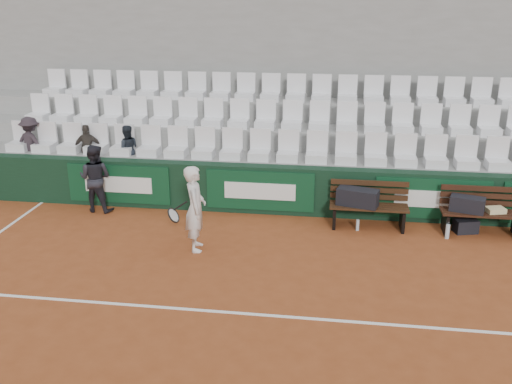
% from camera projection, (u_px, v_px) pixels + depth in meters
% --- Properties ---
extents(ground, '(80.00, 80.00, 0.00)m').
position_uv_depth(ground, '(238.00, 313.00, 8.16)').
color(ground, brown).
rests_on(ground, ground).
extents(court_baseline, '(18.00, 0.06, 0.01)m').
position_uv_depth(court_baseline, '(238.00, 313.00, 8.15)').
color(court_baseline, white).
rests_on(court_baseline, ground).
extents(back_barrier, '(18.00, 0.34, 1.00)m').
position_uv_depth(back_barrier, '(274.00, 190.00, 11.70)').
color(back_barrier, black).
rests_on(back_barrier, ground).
extents(grandstand_tier_front, '(18.00, 0.95, 1.00)m').
position_uv_depth(grandstand_tier_front, '(274.00, 180.00, 12.31)').
color(grandstand_tier_front, gray).
rests_on(grandstand_tier_front, ground).
extents(grandstand_tier_mid, '(18.00, 0.95, 1.45)m').
position_uv_depth(grandstand_tier_mid, '(279.00, 158.00, 13.12)').
color(grandstand_tier_mid, gray).
rests_on(grandstand_tier_mid, ground).
extents(grandstand_tier_back, '(18.00, 0.95, 1.90)m').
position_uv_depth(grandstand_tier_back, '(283.00, 138.00, 13.93)').
color(grandstand_tier_back, gray).
rests_on(grandstand_tier_back, ground).
extents(grandstand_rear_wall, '(18.00, 0.30, 4.40)m').
position_uv_depth(grandstand_rear_wall, '(286.00, 83.00, 14.10)').
color(grandstand_rear_wall, gray).
rests_on(grandstand_rear_wall, ground).
extents(seat_row_front, '(11.90, 0.44, 0.63)m').
position_uv_depth(seat_row_front, '(274.00, 146.00, 11.87)').
color(seat_row_front, silver).
rests_on(seat_row_front, grandstand_tier_front).
extents(seat_row_mid, '(11.90, 0.44, 0.63)m').
position_uv_depth(seat_row_mid, '(279.00, 115.00, 12.61)').
color(seat_row_mid, white).
rests_on(seat_row_mid, grandstand_tier_mid).
extents(seat_row_back, '(11.90, 0.44, 0.63)m').
position_uv_depth(seat_row_back, '(283.00, 88.00, 13.34)').
color(seat_row_back, silver).
rests_on(seat_row_back, grandstand_tier_back).
extents(bench_left, '(1.50, 0.56, 0.45)m').
position_uv_depth(bench_left, '(368.00, 216.00, 11.05)').
color(bench_left, '#371F10').
rests_on(bench_left, ground).
extents(bench_right, '(1.50, 0.56, 0.45)m').
position_uv_depth(bench_right, '(481.00, 223.00, 10.74)').
color(bench_right, '#341A0F').
rests_on(bench_right, ground).
extents(sports_bag_left, '(0.84, 0.53, 0.33)m').
position_uv_depth(sports_bag_left, '(358.00, 197.00, 10.94)').
color(sports_bag_left, black).
rests_on(sports_bag_left, bench_left).
extents(sports_bag_right, '(0.67, 0.46, 0.29)m').
position_uv_depth(sports_bag_right, '(467.00, 204.00, 10.65)').
color(sports_bag_right, black).
rests_on(sports_bag_right, bench_right).
extents(towel, '(0.38, 0.32, 0.09)m').
position_uv_depth(towel, '(495.00, 210.00, 10.63)').
color(towel, '#D2C388').
rests_on(towel, bench_right).
extents(sports_bag_ground, '(0.48, 0.37, 0.26)m').
position_uv_depth(sports_bag_ground, '(466.00, 226.00, 10.85)').
color(sports_bag_ground, black).
rests_on(sports_bag_ground, ground).
extents(water_bottle_near, '(0.06, 0.06, 0.22)m').
position_uv_depth(water_bottle_near, '(358.00, 225.00, 10.94)').
color(water_bottle_near, '#AEBDC5').
rests_on(water_bottle_near, ground).
extents(water_bottle_far, '(0.08, 0.08, 0.28)m').
position_uv_depth(water_bottle_far, '(447.00, 232.00, 10.58)').
color(water_bottle_far, '#B3C2CB').
rests_on(water_bottle_far, ground).
extents(tennis_player, '(0.74, 0.63, 1.54)m').
position_uv_depth(tennis_player, '(195.00, 208.00, 9.95)').
color(tennis_player, silver).
rests_on(tennis_player, ground).
extents(ball_kid, '(0.73, 0.59, 1.42)m').
position_uv_depth(ball_kid, '(95.00, 178.00, 11.74)').
color(ball_kid, black).
rests_on(ball_kid, ground).
extents(spectator_a, '(0.87, 0.64, 1.20)m').
position_uv_depth(spectator_a, '(29.00, 124.00, 12.54)').
color(spectator_a, '#292127').
rests_on(spectator_a, grandstand_tier_front).
extents(spectator_b, '(0.67, 0.45, 1.06)m').
position_uv_depth(spectator_b, '(86.00, 128.00, 12.39)').
color(spectator_b, '#36302B').
rests_on(spectator_b, grandstand_tier_front).
extents(spectator_c, '(0.64, 0.58, 1.08)m').
position_uv_depth(spectator_c, '(126.00, 129.00, 12.27)').
color(spectator_c, black).
rests_on(spectator_c, grandstand_tier_front).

